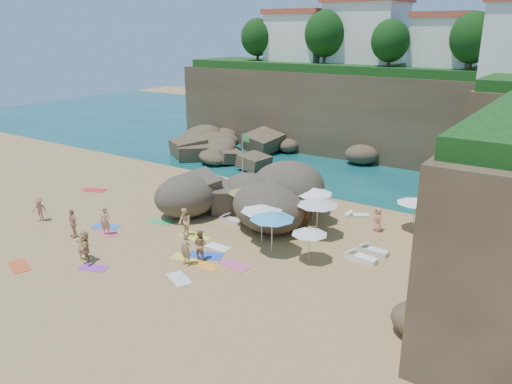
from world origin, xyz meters
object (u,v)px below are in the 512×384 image
Objects in this scene: rock_outcrop at (232,213)px; person_stand_0 at (105,221)px; person_stand_5 at (213,185)px; person_stand_4 at (378,219)px; parasol_2 at (297,197)px; person_stand_2 at (296,175)px; person_stand_6 at (82,245)px; flag_pole at (244,152)px; parasol_0 at (314,191)px; person_stand_3 at (306,216)px; parasol_1 at (303,170)px; person_stand_1 at (200,245)px; lounger_0 at (244,206)px.

rock_outcrop is 4.83× the size of person_stand_0.
person_stand_5 is (0.65, 9.62, -0.09)m from person_stand_0.
person_stand_5 is (-12.89, -0.31, 0.04)m from person_stand_4.
parasol_2 reaches higher than person_stand_0.
person_stand_6 is at bearing 122.75° from person_stand_2.
person_stand_2 is at bearing 52.40° from person_stand_0.
flag_pole is at bearing 57.29° from person_stand_2.
parasol_0 reaches higher than person_stand_2.
parasol_0 is 1.39× the size of person_stand_0.
flag_pole is at bearing 151.35° from parasol_0.
flag_pole is 10.29m from parasol_0.
person_stand_3 is at bearing 17.60° from person_stand_0.
parasol_1 is 1.34× the size of person_stand_5.
person_stand_1 is (6.52, -13.30, -1.65)m from flag_pole.
person_stand_0 reaches higher than person_stand_4.
person_stand_4 is (9.35, 1.23, 0.62)m from lounger_0.
person_stand_3 is 9.35m from person_stand_5.
person_stand_5 is at bearing 98.97° from person_stand_3.
parasol_0 is 4.39m from person_stand_4.
parasol_0 is (5.41, 1.53, 2.16)m from rock_outcrop.
rock_outcrop is 4.67× the size of person_stand_3.
person_stand_1 is 1.12× the size of person_stand_4.
parasol_2 is (4.53, 0.92, 1.76)m from rock_outcrop.
parasol_0 is 1.30× the size of person_stand_2.
lounger_0 is 1.14× the size of person_stand_1.
parasol_1 is 15.10m from person_stand_0.
person_stand_3 is at bearing -39.17° from person_stand_5.
lounger_0 is at bearing 85.11° from rock_outcrop.
parasol_2 reaches higher than person_stand_6.
parasol_1 reaches higher than person_stand_1.
person_stand_1 is 1.06× the size of person_stand_5.
parasol_0 is 1.62× the size of person_stand_4.
person_stand_2 is (-3.83, 6.65, -0.80)m from parasol_2.
person_stand_2 is (4.31, 1.12, -1.55)m from flag_pole.
person_stand_0 is at bearing -3.66° from person_stand_1.
person_stand_0 is at bearing -107.34° from person_stand_4.
parasol_0 is at bearing -115.30° from person_stand_1.
lounger_0 is 8.59m from person_stand_1.
parasol_2 is 1.67m from person_stand_3.
lounger_0 is 3.71m from person_stand_5.
person_stand_1 is at bearing -179.89° from person_stand_3.
flag_pole is at bearing 96.81° from lounger_0.
person_stand_1 is at bearing -106.65° from parasol_0.
rock_outcrop is 4.26× the size of parasol_2.
parasol_2 is 1.13× the size of person_stand_0.
lounger_0 is 1.22× the size of person_stand_6.
flag_pole reaches higher than parasol_1.
parasol_2 is at bearing -126.04° from person_stand_4.
person_stand_4 is (13.54, 9.93, -0.13)m from person_stand_0.
person_stand_4 is at bearing -16.91° from flag_pole.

